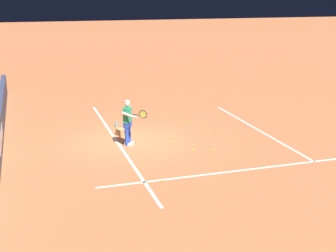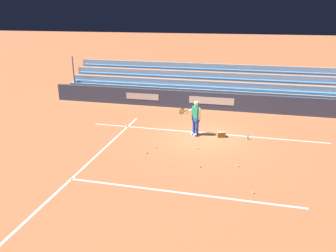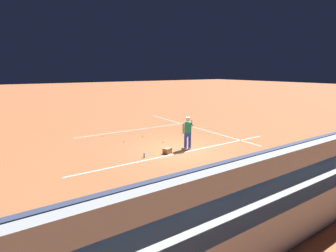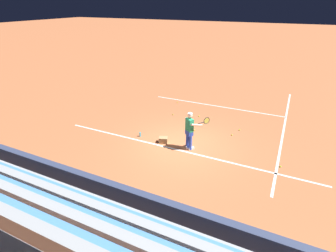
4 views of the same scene
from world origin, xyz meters
name	(u,v)px [view 4 (image 4 of 4)]	position (x,y,z in m)	size (l,w,h in m)	color
ground_plane	(182,145)	(0.00, 0.00, 0.00)	(160.00, 160.00, 0.00)	#B7663D
court_baseline_white	(178,150)	(0.00, -0.50, 0.00)	(12.00, 0.10, 0.01)	white
court_sideline_white	(284,127)	(4.11, 4.00, 0.00)	(0.10, 12.00, 0.01)	white
court_service_line_white	(216,106)	(0.00, 5.50, 0.00)	(8.22, 0.10, 0.01)	white
back_wall_sponsor_board	(121,200)	(0.01, -4.82, 0.55)	(21.48, 0.25, 1.10)	#384260
bleacher_stand	(76,242)	(0.00, -6.65, 0.73)	(20.40, 2.40, 2.95)	#9EA3A8
tennis_player	(190,131)	(0.41, -0.15, 0.89)	(0.96, 0.83, 1.71)	blue
ball_box_cardboard	(163,140)	(-0.89, -0.16, 0.13)	(0.40, 0.30, 0.26)	#A87F51
tennis_ball_stray_back	(280,166)	(4.23, 0.04, 0.03)	(0.07, 0.07, 0.07)	#CCE533
tennis_ball_far_left	(232,135)	(1.85, 1.93, 0.03)	(0.07, 0.07, 0.07)	#CCE533
tennis_ball_by_box	(173,115)	(-1.84, 2.99, 0.03)	(0.07, 0.07, 0.07)	#CCE533
tennis_ball_far_right	(194,130)	(0.00, 1.62, 0.03)	(0.07, 0.07, 0.07)	#CCE533
tennis_ball_near_player	(177,102)	(-2.43, 4.96, 0.03)	(0.07, 0.07, 0.07)	#CCE533
tennis_ball_on_baseline	(199,116)	(-0.39, 3.42, 0.03)	(0.07, 0.07, 0.07)	#CCE533
tennis_ball_midcourt	(240,130)	(2.07, 2.64, 0.03)	(0.07, 0.07, 0.07)	#CCE533
water_bottle	(140,134)	(-2.18, -0.11, 0.11)	(0.07, 0.07, 0.22)	#33B2E5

